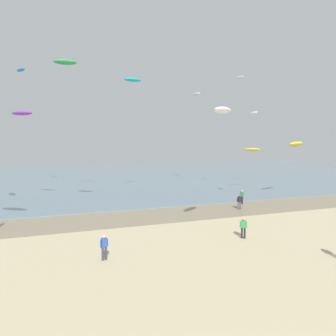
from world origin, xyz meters
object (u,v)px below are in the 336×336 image
object	(u,v)px
kite_aloft_0	(254,113)
kite_aloft_1	(196,94)
person_mid_beach	(104,246)
kite_aloft_9	(21,70)
kite_aloft_5	(22,113)
kite_aloft_11	(252,150)
kite_aloft_12	(223,110)
kite_aloft_4	(133,80)
person_nearest_camera	(239,201)
kite_aloft_8	(296,144)
person_left_flank	(242,196)
kite_aloft_6	(239,78)
kite_aloft_10	(65,62)
person_trailing_behind	(243,227)

from	to	relation	value
kite_aloft_0	kite_aloft_1	size ratio (longest dim) A/B	0.63
person_mid_beach	kite_aloft_9	bearing A→B (deg)	101.94
person_mid_beach	kite_aloft_5	size ratio (longest dim) A/B	0.61
kite_aloft_11	kite_aloft_12	size ratio (longest dim) A/B	0.84
kite_aloft_5	kite_aloft_9	xyz separation A→B (m)	(-0.71, 11.44, 7.13)
kite_aloft_4	kite_aloft_5	distance (m)	14.04
kite_aloft_0	kite_aloft_12	bearing A→B (deg)	-31.23
person_nearest_camera	kite_aloft_8	bearing A→B (deg)	18.49
kite_aloft_8	kite_aloft_11	size ratio (longest dim) A/B	1.45
kite_aloft_12	kite_aloft_4	bearing A→B (deg)	-124.51
kite_aloft_9	person_mid_beach	bearing A→B (deg)	-7.21
person_left_flank	kite_aloft_11	xyz separation A→B (m)	(6.74, 7.76, 5.54)
kite_aloft_1	kite_aloft_12	distance (m)	30.86
kite_aloft_6	kite_aloft_8	distance (m)	12.10
person_nearest_camera	kite_aloft_9	distance (m)	36.43
person_left_flank	kite_aloft_10	world-z (taller)	kite_aloft_10
person_mid_beach	kite_aloft_12	xyz separation A→B (m)	(9.34, 1.09, 9.27)
kite_aloft_6	kite_aloft_8	world-z (taller)	kite_aloft_6
kite_aloft_9	kite_aloft_8	bearing A→B (deg)	43.84
person_nearest_camera	person_trailing_behind	distance (m)	11.18
kite_aloft_8	kite_aloft_5	bearing A→B (deg)	-33.78
person_left_flank	kite_aloft_9	size ratio (longest dim) A/B	0.65
kite_aloft_5	kite_aloft_12	bearing A→B (deg)	-13.85
person_mid_beach	kite_aloft_1	xyz separation A→B (m)	(20.36, 29.41, 14.65)
person_nearest_camera	person_left_flank	xyz separation A→B (m)	(2.11, 2.78, 0.00)
person_trailing_behind	kite_aloft_6	xyz separation A→B (m)	(11.03, 18.41, 15.76)
person_mid_beach	kite_aloft_10	size ratio (longest dim) A/B	0.60
kite_aloft_10	kite_aloft_1	bearing A→B (deg)	-158.43
kite_aloft_8	kite_aloft_9	size ratio (longest dim) A/B	1.34
person_left_flank	kite_aloft_6	bearing A→B (deg)	62.35
kite_aloft_4	kite_aloft_11	xyz separation A→B (m)	(18.71, 0.37, -9.21)
kite_aloft_4	kite_aloft_9	size ratio (longest dim) A/B	0.94
person_left_flank	kite_aloft_12	world-z (taller)	kite_aloft_12
person_trailing_behind	kite_aloft_0	size ratio (longest dim) A/B	0.93
kite_aloft_4	kite_aloft_10	bearing A→B (deg)	-26.34
kite_aloft_6	kite_aloft_10	distance (m)	23.57
kite_aloft_0	kite_aloft_6	distance (m)	9.26
person_left_flank	person_trailing_behind	bearing A→B (deg)	-122.44
person_mid_beach	kite_aloft_10	xyz separation A→B (m)	(-1.03, 22.38, 16.71)
person_nearest_camera	kite_aloft_9	size ratio (longest dim) A/B	0.65
kite_aloft_5	kite_aloft_11	bearing A→B (deg)	38.68
kite_aloft_0	kite_aloft_10	size ratio (longest dim) A/B	0.65
person_nearest_camera	kite_aloft_5	bearing A→B (deg)	156.47
kite_aloft_9	kite_aloft_10	bearing A→B (deg)	11.61
person_trailing_behind	kite_aloft_9	bearing A→B (deg)	120.16
person_nearest_camera	person_left_flank	world-z (taller)	same
person_nearest_camera	kite_aloft_6	bearing A→B (deg)	59.10
person_trailing_behind	kite_aloft_9	xyz separation A→B (m)	(-18.07, 31.10, 17.24)
kite_aloft_6	kite_aloft_10	xyz separation A→B (m)	(-23.36, 3.04, 0.95)
kite_aloft_1	kite_aloft_4	size ratio (longest dim) A/B	1.18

